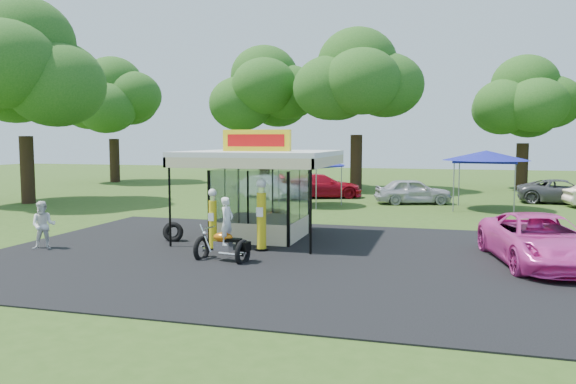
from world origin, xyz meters
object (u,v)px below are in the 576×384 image
Objects in this scene: bg_car_d at (563,192)px; tent_west at (310,162)px; gas_pump_right at (261,217)px; bg_car_c at (413,191)px; gas_pump_left at (213,221)px; bg_car_b at (320,186)px; bg_car_a at (268,187)px; pink_sedan at (540,240)px; tent_east at (486,156)px; kiosk_car at (278,219)px; spectator_west at (43,225)px; motorcycle at (225,236)px; gas_station_kiosk at (261,193)px.

tent_west is at bearing 113.60° from bg_car_d.
bg_car_c is at bearing 75.28° from gas_pump_right.
bg_car_d is (14.52, 18.85, -0.31)m from gas_pump_left.
bg_car_a is at bearing 92.07° from bg_car_b.
pink_sedan is 14.14m from tent_east.
bg_car_b is 6.36m from bg_car_c.
spectator_west is (-6.61, -6.27, 0.37)m from kiosk_car.
bg_car_c is 6.45m from tent_west.
tent_east is (9.79, 14.49, 1.89)m from gas_pump_left.
motorcycle is 0.38× the size of pink_sedan.
tent_west reaches higher than spectator_west.
gas_station_kiosk is at bearing -126.85° from tent_east.
spectator_west is at bearing 133.45° from kiosk_car.
motorcycle is (1.10, -1.61, -0.20)m from gas_pump_left.
pink_sedan is 3.29× the size of spectator_west.
bg_car_c is (4.98, 11.41, 0.28)m from kiosk_car.
gas_pump_right is at bearing -13.83° from spectator_west.
pink_sedan is (9.60, -2.08, -1.01)m from gas_station_kiosk.
motorcycle is (0.21, -4.22, -0.96)m from gas_station_kiosk.
bg_car_a is at bearing 106.53° from gas_station_kiosk.
bg_car_a reaches higher than kiosk_car.
bg_car_a is 17.97m from bg_car_d.
bg_car_a is at bearing 106.81° from gas_pump_right.
gas_station_kiosk is 11.17m from tent_west.
pink_sedan reaches higher than bg_car_a.
tent_west reaches higher than kiosk_car.
gas_pump_left is at bearing -12.64° from spectator_west.
gas_station_kiosk is at bearing 143.11° from bg_car_c.
tent_east reaches higher than tent_west.
kiosk_car is at bearing 16.63° from spectator_west.
bg_car_b reaches higher than pink_sedan.
gas_pump_right is 4.68m from kiosk_car.
tent_west is (5.92, 15.18, 1.70)m from spectator_west.
tent_west is (-0.70, 11.12, 0.77)m from gas_station_kiosk.
bg_car_a is at bearing 101.20° from gas_pump_left.
gas_pump_right is at bearing 81.89° from motorcycle.
motorcycle is at bearing 148.24° from bg_car_c.
gas_pump_left is 17.59m from tent_east.
tent_east is at bearing -130.63° from bg_car_c.
gas_pump_right is at bearing -119.70° from tent_east.
tent_east is at bearing 55.95° from gas_pump_left.
bg_car_a is at bearing 19.35° from kiosk_car.
tent_west is (-1.48, 13.47, 1.35)m from gas_pump_right.
gas_pump_right is at bearing 149.30° from bg_car_d.
pink_sedan is (10.49, 0.54, -0.25)m from gas_pump_left.
spectator_west is 0.37× the size of tent_east.
bg_car_c is at bearing -60.43° from bg_car_a.
bg_car_d is (8.65, 2.62, -0.04)m from bg_car_c.
bg_car_d is at bearing 49.98° from gas_station_kiosk.
gas_pump_left is 1.01× the size of motorcycle.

